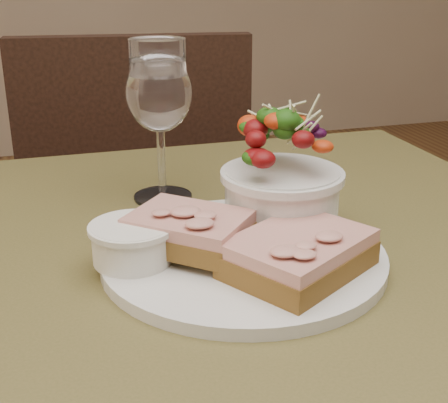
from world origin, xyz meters
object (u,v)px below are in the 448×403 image
object	(u,v)px
sandwich_front	(299,254)
wine_glass	(159,98)
chair_far	(143,297)
sandwich_back	(189,230)
cafe_table	(221,351)
ramekin	(132,241)
dinner_plate	(243,256)
salad_bowl	(282,172)

from	to	relation	value
sandwich_front	wine_glass	size ratio (longest dim) A/B	0.88
chair_far	sandwich_back	bearing A→B (deg)	93.11
chair_far	sandwich_front	distance (m)	0.94
cafe_table	ramekin	bearing A→B (deg)	177.49
dinner_plate	salad_bowl	world-z (taller)	salad_bowl
ramekin	salad_bowl	xyz separation A→B (m)	(0.16, 0.04, 0.04)
dinner_plate	sandwich_front	distance (m)	0.07
dinner_plate	salad_bowl	xyz separation A→B (m)	(0.06, 0.04, 0.07)
sandwich_back	dinner_plate	bearing A→B (deg)	29.60
dinner_plate	sandwich_front	bearing A→B (deg)	-57.26
wine_glass	sandwich_back	bearing A→B (deg)	-93.15
chair_far	sandwich_back	distance (m)	0.89
sandwich_back	salad_bowl	xyz separation A→B (m)	(0.11, 0.03, 0.04)
sandwich_back	ramekin	distance (m)	0.05
cafe_table	dinner_plate	world-z (taller)	dinner_plate
dinner_plate	chair_far	bearing A→B (deg)	89.39
dinner_plate	ramekin	size ratio (longest dim) A/B	3.71
dinner_plate	sandwich_front	size ratio (longest dim) A/B	1.76
sandwich_front	ramekin	size ratio (longest dim) A/B	2.10
cafe_table	dinner_plate	xyz separation A→B (m)	(0.02, -0.01, 0.11)
wine_glass	ramekin	bearing A→B (deg)	-109.34
sandwich_front	salad_bowl	distance (m)	0.11
cafe_table	sandwich_front	size ratio (longest dim) A/B	5.20
sandwich_front	salad_bowl	xyz separation A→B (m)	(0.02, 0.10, 0.04)
sandwich_back	chair_far	bearing A→B (deg)	127.49
chair_far	dinner_plate	xyz separation A→B (m)	(-0.01, -0.75, 0.46)
sandwich_front	sandwich_back	distance (m)	0.11
ramekin	wine_glass	xyz separation A→B (m)	(0.06, 0.18, 0.09)
cafe_table	dinner_plate	size ratio (longest dim) A/B	2.95
cafe_table	sandwich_back	size ratio (longest dim) A/B	6.05
sandwich_back	ramekin	size ratio (longest dim) A/B	1.81
sandwich_back	salad_bowl	world-z (taller)	salad_bowl
wine_glass	dinner_plate	bearing A→B (deg)	-78.01
wine_glass	salad_bowl	bearing A→B (deg)	-56.78
sandwich_back	salad_bowl	distance (m)	0.12
chair_far	salad_bowl	xyz separation A→B (m)	(0.05, -0.71, 0.53)
ramekin	dinner_plate	bearing A→B (deg)	-4.89
sandwich_front	salad_bowl	bearing A→B (deg)	46.51
cafe_table	sandwich_front	world-z (taller)	sandwich_front
sandwich_back	salad_bowl	bearing A→B (deg)	59.37
chair_far	cafe_table	bearing A→B (deg)	95.41
sandwich_back	ramekin	bearing A→B (deg)	-135.77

